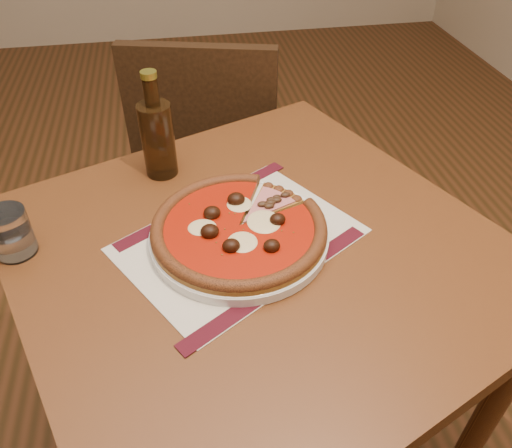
{
  "coord_description": "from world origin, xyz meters",
  "views": [
    {
      "loc": [
        0.39,
        -0.79,
        1.34
      ],
      "look_at": [
        0.5,
        -0.13,
        0.78
      ],
      "focal_mm": 35.0,
      "sensor_mm": 36.0,
      "label": 1
    }
  ],
  "objects_px": {
    "table": "(258,284)",
    "chair_far": "(210,152)",
    "water_glass": "(10,233)",
    "bottle": "(157,136)",
    "pizza": "(239,227)",
    "plate": "(239,236)"
  },
  "relations": [
    {
      "from": "plate",
      "to": "table",
      "type": "bearing_deg",
      "value": -28.01
    },
    {
      "from": "pizza",
      "to": "bottle",
      "type": "relative_size",
      "value": 1.39
    },
    {
      "from": "water_glass",
      "to": "bottle",
      "type": "relative_size",
      "value": 0.38
    },
    {
      "from": "plate",
      "to": "water_glass",
      "type": "bearing_deg",
      "value": 174.09
    },
    {
      "from": "table",
      "to": "chair_far",
      "type": "height_order",
      "value": "chair_far"
    },
    {
      "from": "water_glass",
      "to": "bottle",
      "type": "bearing_deg",
      "value": 37.92
    },
    {
      "from": "chair_far",
      "to": "bottle",
      "type": "relative_size",
      "value": 3.99
    },
    {
      "from": "table",
      "to": "plate",
      "type": "distance_m",
      "value": 0.12
    },
    {
      "from": "chair_far",
      "to": "table",
      "type": "bearing_deg",
      "value": 106.64
    },
    {
      "from": "pizza",
      "to": "water_glass",
      "type": "bearing_deg",
      "value": 174.07
    },
    {
      "from": "plate",
      "to": "pizza",
      "type": "distance_m",
      "value": 0.02
    },
    {
      "from": "plate",
      "to": "pizza",
      "type": "xyz_separation_m",
      "value": [
        -0.0,
        -0.0,
        0.02
      ]
    },
    {
      "from": "chair_far",
      "to": "pizza",
      "type": "relative_size",
      "value": 2.87
    },
    {
      "from": "chair_far",
      "to": "bottle",
      "type": "xyz_separation_m",
      "value": [
        -0.13,
        -0.45,
        0.33
      ]
    },
    {
      "from": "pizza",
      "to": "table",
      "type": "bearing_deg",
      "value": -27.77
    },
    {
      "from": "plate",
      "to": "bottle",
      "type": "bearing_deg",
      "value": 117.96
    },
    {
      "from": "table",
      "to": "plate",
      "type": "relative_size",
      "value": 3.33
    },
    {
      "from": "pizza",
      "to": "bottle",
      "type": "distance_m",
      "value": 0.28
    },
    {
      "from": "pizza",
      "to": "water_glass",
      "type": "relative_size",
      "value": 3.62
    },
    {
      "from": "bottle",
      "to": "water_glass",
      "type": "bearing_deg",
      "value": -142.08
    },
    {
      "from": "bottle",
      "to": "pizza",
      "type": "bearing_deg",
      "value": -62.07
    },
    {
      "from": "chair_far",
      "to": "pizza",
      "type": "height_order",
      "value": "chair_far"
    }
  ]
}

